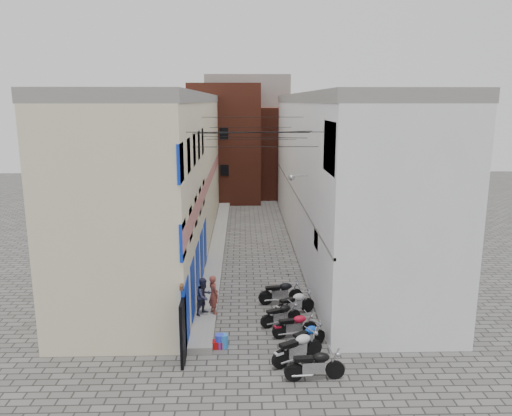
{
  "coord_description": "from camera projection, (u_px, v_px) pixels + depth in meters",
  "views": [
    {
      "loc": [
        -0.52,
        -15.78,
        8.58
      ],
      "look_at": [
        0.19,
        10.13,
        3.0
      ],
      "focal_mm": 35.0,
      "sensor_mm": 36.0,
      "label": 1
    }
  ],
  "objects": [
    {
      "name": "person_a",
      "position": [
        214.0,
        294.0,
        19.84
      ],
      "size": [
        0.61,
        0.69,
        1.58
      ],
      "primitive_type": "imported",
      "rotation": [
        0.0,
        0.0,
        2.07
      ],
      "color": "brown",
      "rests_on": "plinth"
    },
    {
      "name": "plinth",
      "position": [
        217.0,
        245.0,
        29.87
      ],
      "size": [
        0.9,
        26.0,
        0.25
      ],
      "primitive_type": "cube",
      "color": "gray",
      "rests_on": "ground"
    },
    {
      "name": "water_jug_near",
      "position": [
        224.0,
        341.0,
        17.65
      ],
      "size": [
        0.35,
        0.35,
        0.5
      ],
      "primitive_type": "cylinder",
      "rotation": [
        0.0,
        0.0,
        0.1
      ],
      "color": "blue",
      "rests_on": "ground"
    },
    {
      "name": "building_far_brick_left",
      "position": [
        225.0,
        143.0,
        43.5
      ],
      "size": [
        6.0,
        6.0,
        10.0
      ],
      "primitive_type": "cube",
      "color": "brown",
      "rests_on": "ground"
    },
    {
      "name": "red_crate",
      "position": [
        218.0,
        344.0,
        17.67
      ],
      "size": [
        0.43,
        0.33,
        0.26
      ],
      "primitive_type": "cube",
      "rotation": [
        0.0,
        0.0,
        0.03
      ],
      "color": "#AC0D0C",
      "rests_on": "ground"
    },
    {
      "name": "water_jug_far",
      "position": [
        220.0,
        341.0,
        17.64
      ],
      "size": [
        0.38,
        0.38,
        0.51
      ],
      "primitive_type": "cylinder",
      "rotation": [
        0.0,
        0.0,
        0.18
      ],
      "color": "blue",
      "rests_on": "ground"
    },
    {
      "name": "motorcycle_c",
      "position": [
        307.0,
        336.0,
        17.52
      ],
      "size": [
        1.7,
        1.46,
        0.99
      ],
      "primitive_type": null,
      "rotation": [
        0.0,
        0.0,
        -0.93
      ],
      "color": "blue",
      "rests_on": "ground"
    },
    {
      "name": "motorcycle_e",
      "position": [
        281.0,
        313.0,
        19.36
      ],
      "size": [
        1.78,
        1.14,
        0.99
      ],
      "primitive_type": null,
      "rotation": [
        0.0,
        0.0,
        -1.18
      ],
      "color": "black",
      "rests_on": "ground"
    },
    {
      "name": "motorcycle_a",
      "position": [
        315.0,
        363.0,
        15.55
      ],
      "size": [
        1.96,
        0.73,
        1.11
      ],
      "primitive_type": null,
      "rotation": [
        0.0,
        0.0,
        -1.51
      ],
      "color": "black",
      "rests_on": "ground"
    },
    {
      "name": "motorcycle_d",
      "position": [
        295.0,
        324.0,
        18.42
      ],
      "size": [
        1.81,
        0.89,
        1.0
      ],
      "primitive_type": null,
      "rotation": [
        0.0,
        0.0,
        -1.37
      ],
      "color": "#A60B22",
      "rests_on": "ground"
    },
    {
      "name": "overhead_wires",
      "position": [
        253.0,
        133.0,
        23.21
      ],
      "size": [
        5.8,
        13.02,
        1.32
      ],
      "color": "black",
      "rests_on": "ground"
    },
    {
      "name": "motorcycle_g",
      "position": [
        281.0,
        291.0,
        21.45
      ],
      "size": [
        2.02,
        0.9,
        1.13
      ],
      "primitive_type": null,
      "rotation": [
        0.0,
        0.0,
        -1.42
      ],
      "color": "black",
      "rests_on": "ground"
    },
    {
      "name": "motorcycle_f",
      "position": [
        294.0,
        303.0,
        20.28
      ],
      "size": [
        1.95,
        1.4,
        1.1
      ],
      "primitive_type": null,
      "rotation": [
        0.0,
        0.0,
        -1.09
      ],
      "color": "#B7B6BB",
      "rests_on": "ground"
    },
    {
      "name": "building_far_brick_right",
      "position": [
        281.0,
        152.0,
        45.8
      ],
      "size": [
        5.0,
        6.0,
        8.0
      ],
      "primitive_type": "cube",
      "color": "brown",
      "rests_on": "ground"
    },
    {
      "name": "motorcycle_b",
      "position": [
        298.0,
        347.0,
        16.59
      ],
      "size": [
        2.04,
        1.54,
        1.15
      ],
      "primitive_type": null,
      "rotation": [
        0.0,
        0.0,
        -1.05
      ],
      "color": "silver",
      "rests_on": "ground"
    },
    {
      "name": "building_far_concrete",
      "position": [
        247.0,
        133.0,
        49.31
      ],
      "size": [
        8.0,
        5.0,
        11.0
      ],
      "primitive_type": "cube",
      "color": "gray",
      "rests_on": "ground"
    },
    {
      "name": "building_left",
      "position": [
        165.0,
        173.0,
        28.82
      ],
      "size": [
        5.1,
        27.0,
        9.0
      ],
      "color": "beige",
      "rests_on": "ground"
    },
    {
      "name": "far_shopfront",
      "position": [
        249.0,
        191.0,
        41.62
      ],
      "size": [
        2.0,
        0.3,
        2.4
      ],
      "primitive_type": "cube",
      "color": "black",
      "rests_on": "ground"
    },
    {
      "name": "person_b",
      "position": [
        204.0,
        296.0,
        19.77
      ],
      "size": [
        0.9,
        0.92,
        1.5
      ],
      "primitive_type": "imported",
      "rotation": [
        0.0,
        0.0,
        0.88
      ],
      "color": "#2B2B41",
      "rests_on": "plinth"
    },
    {
      "name": "ground",
      "position": [
        259.0,
        354.0,
        17.24
      ],
      "size": [
        90.0,
        90.0,
        0.0
      ],
      "primitive_type": "plane",
      "color": "#54524F",
      "rests_on": "ground"
    },
    {
      "name": "building_right",
      "position": [
        337.0,
        172.0,
        29.13
      ],
      "size": [
        5.94,
        26.0,
        9.0
      ],
      "color": "white",
      "rests_on": "ground"
    }
  ]
}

